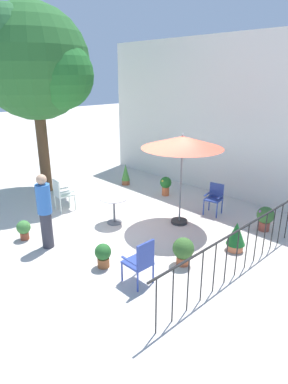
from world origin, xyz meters
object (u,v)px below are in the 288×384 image
patio_chair_1 (215,197)px  potted_plant_6 (126,174)px  shade_tree (36,63)px  patio_chair_2 (61,193)px  potted_plant_3 (236,236)px  potted_plant_1 (103,254)px  patio_chair_0 (141,260)px  potted_plant_4 (183,250)px  potted_plant_0 (166,184)px  standing_person (45,210)px  patio_umbrella_0 (182,143)px  potted_plant_2 (24,229)px  cafe_table_0 (114,205)px  potted_plant_5 (265,217)px

patio_chair_1 → potted_plant_6: size_ratio=1.15×
shade_tree → patio_chair_2: bearing=-17.1°
potted_plant_3 → potted_plant_1: bearing=-120.8°
patio_chair_0 → potted_plant_4: bearing=84.4°
potted_plant_0 → standing_person: standing_person is taller
potted_plant_6 → standing_person: bearing=-62.7°
patio_umbrella_0 → potted_plant_0: (-1.71, 1.31, -1.79)m
patio_chair_2 → potted_plant_4: size_ratio=1.55×
potted_plant_0 → potted_plant_2: 4.73m
potted_plant_6 → patio_chair_1: bearing=1.9°
cafe_table_0 → standing_person: 1.96m
shade_tree → potted_plant_4: bearing=-2.4°
patio_chair_2 → standing_person: bearing=-39.1°
shade_tree → potted_plant_2: size_ratio=11.89×
potted_plant_6 → potted_plant_3: bearing=-13.7°
potted_plant_1 → potted_plant_4: (1.08, 1.26, 0.05)m
potted_plant_3 → potted_plant_0: bearing=156.8°
patio_chair_1 → standing_person: size_ratio=0.50×
shade_tree → patio_umbrella_0: bearing=14.5°
patio_chair_1 → potted_plant_2: 5.14m
shade_tree → potted_plant_6: shade_tree is taller
potted_plant_0 → potted_plant_3: size_ratio=0.91×
shade_tree → potted_plant_1: (5.09, -1.52, -3.81)m
shade_tree → patio_chair_1: size_ratio=6.62×
patio_umbrella_0 → potted_plant_2: patio_umbrella_0 is taller
potted_plant_3 → potted_plant_2: bearing=-139.9°
patio_umbrella_0 → potted_plant_6: size_ratio=3.16×
cafe_table_0 → potted_plant_0: 2.62m
potted_plant_4 → patio_chair_1: bearing=112.4°
potted_plant_0 → potted_plant_1: 4.54m
patio_chair_0 → potted_plant_3: 2.47m
patio_umbrella_0 → potted_plant_4: 2.74m
patio_chair_2 → potted_plant_3: bearing=18.6°
potted_plant_0 → potted_plant_5: size_ratio=0.98×
potted_plant_2 → potted_plant_3: size_ratio=0.70×
cafe_table_0 → patio_chair_1: bearing=59.2°
patio_chair_1 → potted_plant_0: size_ratio=1.40×
cafe_table_0 → potted_plant_4: (2.58, -0.25, -0.16)m
patio_umbrella_0 → cafe_table_0: 2.41m
patio_chair_1 → potted_plant_2: patio_chair_1 is taller
potted_plant_1 → standing_person: 1.73m
potted_plant_3 → potted_plant_5: (-0.04, 1.44, 0.01)m
patio_chair_1 → patio_chair_0: bearing=-75.2°
potted_plant_2 → standing_person: standing_person is taller
potted_plant_3 → patio_chair_0: bearing=-103.0°
patio_chair_1 → patio_chair_2: patio_chair_2 is taller
potted_plant_0 → patio_chair_1: bearing=-3.1°
potted_plant_3 → shade_tree: bearing=-171.1°
potted_plant_0 → cafe_table_0: bearing=-78.9°
patio_chair_1 → potted_plant_2: size_ratio=1.80×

